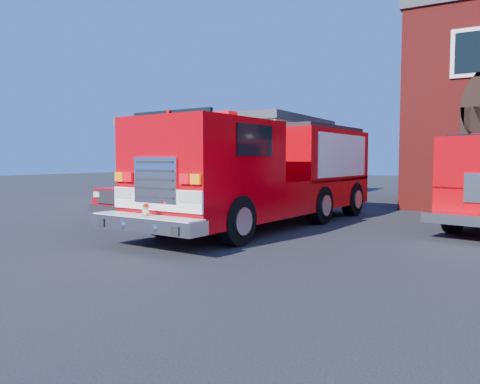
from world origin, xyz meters
The scene contains 4 objects.
ground centered at (0.00, 0.00, 0.00)m, with size 100.00×100.00×0.00m, color black.
side_building centered at (-9.00, 13.00, 2.20)m, with size 10.20×8.20×4.35m.
fire_engine centered at (-1.09, 2.55, 1.67)m, with size 3.79×10.68×3.23m.
pickup_truck centered at (-5.68, 3.14, 0.85)m, with size 2.14×5.55×1.80m.
Camera 1 is at (5.39, -10.53, 2.05)m, focal length 35.00 mm.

